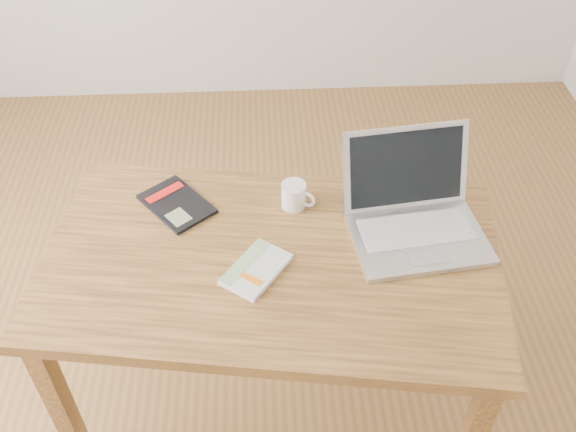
{
  "coord_description": "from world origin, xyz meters",
  "views": [
    {
      "loc": [
        0.16,
        -1.3,
        2.06
      ],
      "look_at": [
        0.23,
        -0.01,
        0.85
      ],
      "focal_mm": 40.0,
      "sensor_mm": 36.0,
      "label": 1
    }
  ],
  "objects_px": {
    "white_guidebook": "(256,269)",
    "laptop": "(414,213)",
    "black_guidebook": "(176,204)",
    "desk": "(272,278)",
    "coffee_mug": "(294,195)"
  },
  "relations": [
    {
      "from": "white_guidebook",
      "to": "laptop",
      "type": "relative_size",
      "value": 0.54
    },
    {
      "from": "black_guidebook",
      "to": "laptop",
      "type": "distance_m",
      "value": 0.71
    },
    {
      "from": "desk",
      "to": "coffee_mug",
      "type": "xyz_separation_m",
      "value": [
        0.08,
        0.21,
        0.13
      ]
    },
    {
      "from": "black_guidebook",
      "to": "coffee_mug",
      "type": "distance_m",
      "value": 0.36
    },
    {
      "from": "laptop",
      "to": "coffee_mug",
      "type": "xyz_separation_m",
      "value": [
        -0.34,
        0.11,
        -0.01
      ]
    },
    {
      "from": "white_guidebook",
      "to": "coffee_mug",
      "type": "relative_size",
      "value": 2.22
    },
    {
      "from": "laptop",
      "to": "white_guidebook",
      "type": "bearing_deg",
      "value": -169.06
    },
    {
      "from": "coffee_mug",
      "to": "black_guidebook",
      "type": "bearing_deg",
      "value": -153.51
    },
    {
      "from": "white_guidebook",
      "to": "black_guidebook",
      "type": "height_order",
      "value": "white_guidebook"
    },
    {
      "from": "laptop",
      "to": "coffee_mug",
      "type": "bearing_deg",
      "value": 154.63
    },
    {
      "from": "white_guidebook",
      "to": "black_guidebook",
      "type": "distance_m",
      "value": 0.37
    },
    {
      "from": "desk",
      "to": "laptop",
      "type": "distance_m",
      "value": 0.45
    },
    {
      "from": "desk",
      "to": "coffee_mug",
      "type": "relative_size",
      "value": 13.42
    },
    {
      "from": "black_guidebook",
      "to": "white_guidebook",
      "type": "bearing_deg",
      "value": -88.69
    },
    {
      "from": "desk",
      "to": "black_guidebook",
      "type": "bearing_deg",
      "value": 149.21
    }
  ]
}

